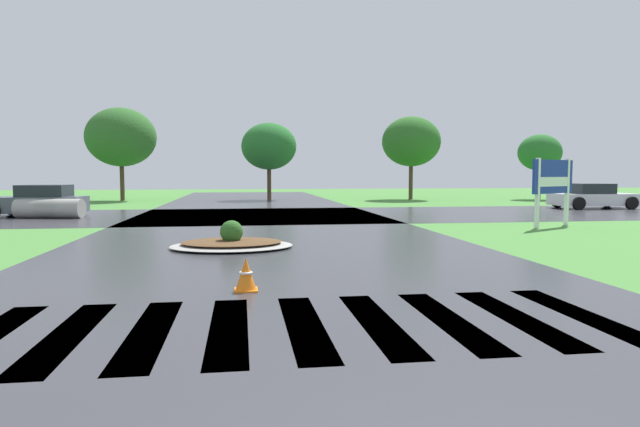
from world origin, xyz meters
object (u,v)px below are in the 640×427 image
(estate_billboard, at_px, (553,181))
(median_island, at_px, (232,243))
(car_dark_suv, at_px, (38,202))
(drainage_pipe_stack, at_px, (49,208))
(car_white_sedan, at_px, (593,197))
(traffic_cone, at_px, (246,275))

(estate_billboard, distance_m, median_island, 11.52)
(estate_billboard, height_order, car_dark_suv, estate_billboard)
(median_island, xyz_separation_m, drainage_pipe_stack, (-7.51, 10.09, 0.27))
(car_dark_suv, distance_m, drainage_pipe_stack, 1.27)
(median_island, distance_m, drainage_pipe_stack, 12.58)
(car_dark_suv, bearing_deg, car_white_sedan, -174.03)
(median_island, relative_size, car_dark_suv, 0.75)
(median_island, xyz_separation_m, car_dark_suv, (-8.29, 11.06, 0.50))
(estate_billboard, relative_size, drainage_pipe_stack, 0.83)
(median_island, bearing_deg, traffic_cone, -86.48)
(car_dark_suv, height_order, traffic_cone, car_dark_suv)
(estate_billboard, height_order, drainage_pipe_stack, estate_billboard)
(median_island, relative_size, car_white_sedan, 0.70)
(median_island, height_order, car_dark_suv, car_dark_suv)
(car_dark_suv, bearing_deg, drainage_pipe_stack, 131.36)
(drainage_pipe_stack, bearing_deg, estate_billboard, -18.85)
(median_island, bearing_deg, estate_billboard, 19.67)
(median_island, height_order, drainage_pipe_stack, drainage_pipe_stack)
(car_dark_suv, relative_size, drainage_pipe_stack, 1.42)
(car_white_sedan, relative_size, drainage_pipe_stack, 1.51)
(estate_billboard, relative_size, traffic_cone, 4.45)
(estate_billboard, height_order, traffic_cone, estate_billboard)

